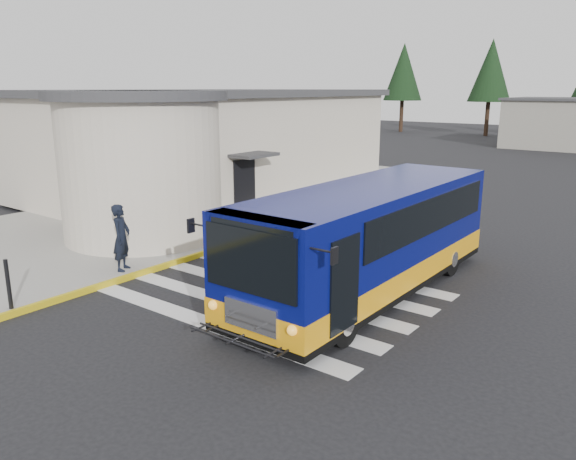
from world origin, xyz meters
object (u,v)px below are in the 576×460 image
Objects in this scene: pedestrian_a at (121,238)px; bollard at (8,284)px; transit_bus at (368,243)px; pedestrian_b at (134,228)px.

pedestrian_a is 1.58× the size of bollard.
transit_bus is 5.23× the size of pedestrian_a.
transit_bus is 8.46m from bollard.
transit_bus reaches higher than bollard.
bollard is at bearing 154.62° from pedestrian_a.
transit_bus reaches higher than pedestrian_a.
transit_bus is at bearing -95.16° from pedestrian_a.
pedestrian_a is at bearing -154.54° from transit_bus.
pedestrian_b is at bearing 10.20° from pedestrian_a.
transit_bus is 7.29m from pedestrian_b.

